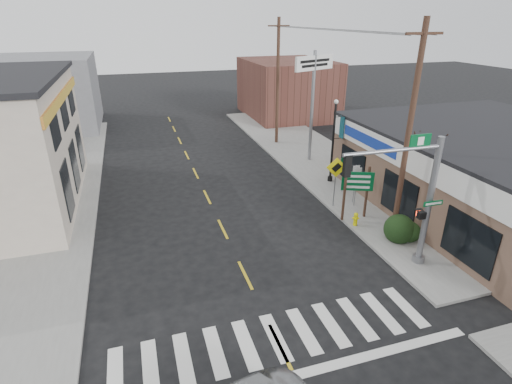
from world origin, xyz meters
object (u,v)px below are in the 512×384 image
object	(u,v)px
fire_hydrant	(356,218)
lamp_post	(334,135)
bare_tree	(430,139)
utility_pole_far	(278,82)
traffic_signal_pole	(417,191)
utility_pole_near	(408,135)
dance_center_sign	(314,80)
guide_sign	(357,186)

from	to	relation	value
fire_hydrant	lamp_post	bearing A→B (deg)	74.47
bare_tree	utility_pole_far	world-z (taller)	utility_pole_far
bare_tree	utility_pole_far	distance (m)	14.34
traffic_signal_pole	bare_tree	size ratio (longest dim) A/B	1.13
lamp_post	utility_pole_near	world-z (taller)	utility_pole_near
dance_center_sign	utility_pole_far	world-z (taller)	utility_pole_far
bare_tree	dance_center_sign	bearing A→B (deg)	103.17
bare_tree	utility_pole_near	distance (m)	3.69
utility_pole_near	traffic_signal_pole	bearing A→B (deg)	-112.14
bare_tree	guide_sign	bearing A→B (deg)	178.78
traffic_signal_pole	fire_hydrant	size ratio (longest dim) A/B	8.12
utility_pole_far	dance_center_sign	bearing A→B (deg)	-76.89
fire_hydrant	bare_tree	world-z (taller)	bare_tree
fire_hydrant	bare_tree	xyz separation A→B (m)	(4.15, 0.59, 3.51)
traffic_signal_pole	utility_pole_far	distance (m)	18.29
guide_sign	lamp_post	size ratio (longest dim) A/B	0.54
traffic_signal_pole	lamp_post	world-z (taller)	traffic_signal_pole
guide_sign	fire_hydrant	world-z (taller)	guide_sign
guide_sign	utility_pole_near	size ratio (longest dim) A/B	0.29
utility_pole_near	utility_pole_far	size ratio (longest dim) A/B	1.00
lamp_post	bare_tree	distance (m)	5.76
guide_sign	utility_pole_near	bearing A→B (deg)	-44.02
guide_sign	utility_pole_near	world-z (taller)	utility_pole_near
fire_hydrant	bare_tree	size ratio (longest dim) A/B	0.14
traffic_signal_pole	dance_center_sign	world-z (taller)	dance_center_sign
fire_hydrant	dance_center_sign	size ratio (longest dim) A/B	0.09
guide_sign	bare_tree	size ratio (longest dim) A/B	0.55
lamp_post	utility_pole_far	size ratio (longest dim) A/B	0.54
dance_center_sign	utility_pole_near	distance (m)	11.27
dance_center_sign	utility_pole_far	bearing A→B (deg)	75.88
fire_hydrant	traffic_signal_pole	bearing A→B (deg)	-86.26
bare_tree	lamp_post	bearing A→B (deg)	117.01
traffic_signal_pole	utility_pole_far	size ratio (longest dim) A/B	0.59
traffic_signal_pole	fire_hydrant	world-z (taller)	traffic_signal_pole
guide_sign	bare_tree	world-z (taller)	bare_tree
utility_pole_near	fire_hydrant	bearing A→B (deg)	132.08
utility_pole_far	fire_hydrant	bearing A→B (deg)	-90.98
utility_pole_far	guide_sign	bearing A→B (deg)	-89.98
guide_sign	bare_tree	xyz separation A→B (m)	(3.85, -0.08, 2.11)
guide_sign	utility_pole_far	world-z (taller)	utility_pole_far
dance_center_sign	bare_tree	xyz separation A→B (m)	(2.16, -9.24, -1.68)
traffic_signal_pole	guide_sign	xyz separation A→B (m)	(0.06, 4.29, -1.56)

